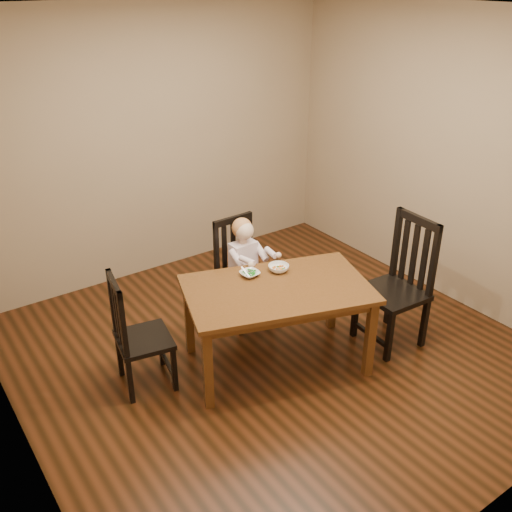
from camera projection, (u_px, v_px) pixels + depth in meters
room at (275, 205)px, 4.26m from camera, size 4.01×4.01×2.71m
dining_table at (277, 296)px, 4.47m from camera, size 1.63×1.27×0.72m
chair_child at (241, 273)px, 5.16m from camera, size 0.43×0.42×0.98m
chair_left at (137, 335)px, 4.29m from camera, size 0.47×0.48×0.96m
chair_right at (398, 285)px, 4.81m from camera, size 0.50×0.52×1.14m
toddler at (245, 261)px, 5.06m from camera, size 0.32×0.40×0.54m
bowl_peas at (250, 274)px, 4.59m from camera, size 0.16×0.16×0.04m
bowl_veg at (279, 268)px, 4.66m from camera, size 0.20×0.20×0.05m
fork at (246, 273)px, 4.55m from camera, size 0.02×0.11×0.04m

